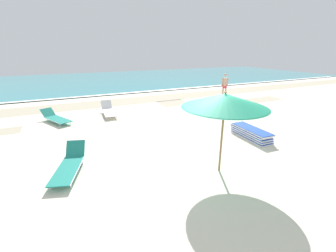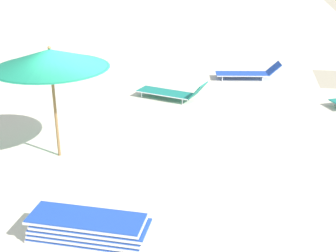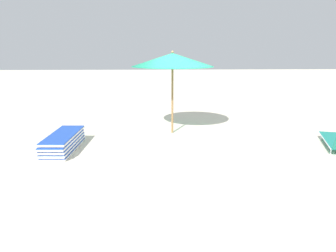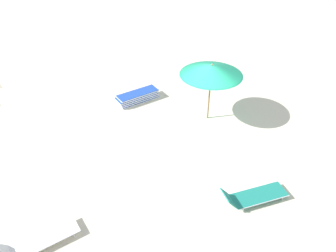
{
  "view_description": "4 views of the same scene",
  "coord_description": "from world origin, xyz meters",
  "px_view_note": "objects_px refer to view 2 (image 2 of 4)",
  "views": [
    {
      "loc": [
        -3.42,
        -5.81,
        3.48
      ],
      "look_at": [
        -0.02,
        1.49,
        0.69
      ],
      "focal_mm": 24.0,
      "sensor_mm": 36.0,
      "label": 1
    },
    {
      "loc": [
        9.12,
        2.77,
        4.45
      ],
      "look_at": [
        0.25,
        1.29,
        0.75
      ],
      "focal_mm": 50.0,
      "sensor_mm": 36.0,
      "label": 2
    },
    {
      "loc": [
        0.99,
        8.44,
        2.49
      ],
      "look_at": [
        0.71,
        1.37,
        0.79
      ],
      "focal_mm": 35.0,
      "sensor_mm": 36.0,
      "label": 3
    },
    {
      "loc": [
        -7.44,
        6.69,
        7.59
      ],
      "look_at": [
        -0.06,
        1.32,
        0.93
      ],
      "focal_mm": 35.0,
      "sensor_mm": 36.0,
      "label": 4
    }
  ],
  "objects_px": {
    "sun_lounger_beside_umbrella": "(248,73)",
    "lounger_stack": "(88,228)",
    "beach_umbrella": "(50,59)",
    "sun_lounger_near_water_right": "(173,92)"
  },
  "relations": [
    {
      "from": "lounger_stack",
      "to": "sun_lounger_beside_umbrella",
      "type": "height_order",
      "value": "sun_lounger_beside_umbrella"
    },
    {
      "from": "lounger_stack",
      "to": "sun_lounger_near_water_right",
      "type": "distance_m",
      "value": 6.87
    },
    {
      "from": "beach_umbrella",
      "to": "sun_lounger_beside_umbrella",
      "type": "xyz_separation_m",
      "value": [
        -6.54,
        3.99,
        -1.93
      ]
    },
    {
      "from": "beach_umbrella",
      "to": "sun_lounger_near_water_right",
      "type": "height_order",
      "value": "beach_umbrella"
    },
    {
      "from": "lounger_stack",
      "to": "sun_lounger_near_water_right",
      "type": "bearing_deg",
      "value": -179.59
    },
    {
      "from": "beach_umbrella",
      "to": "sun_lounger_beside_umbrella",
      "type": "distance_m",
      "value": 7.9
    },
    {
      "from": "sun_lounger_beside_umbrella",
      "to": "sun_lounger_near_water_right",
      "type": "bearing_deg",
      "value": -49.85
    },
    {
      "from": "beach_umbrella",
      "to": "lounger_stack",
      "type": "height_order",
      "value": "beach_umbrella"
    },
    {
      "from": "sun_lounger_beside_umbrella",
      "to": "beach_umbrella",
      "type": "bearing_deg",
      "value": -40.2
    },
    {
      "from": "sun_lounger_beside_umbrella",
      "to": "lounger_stack",
      "type": "bearing_deg",
      "value": -23.16
    }
  ]
}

